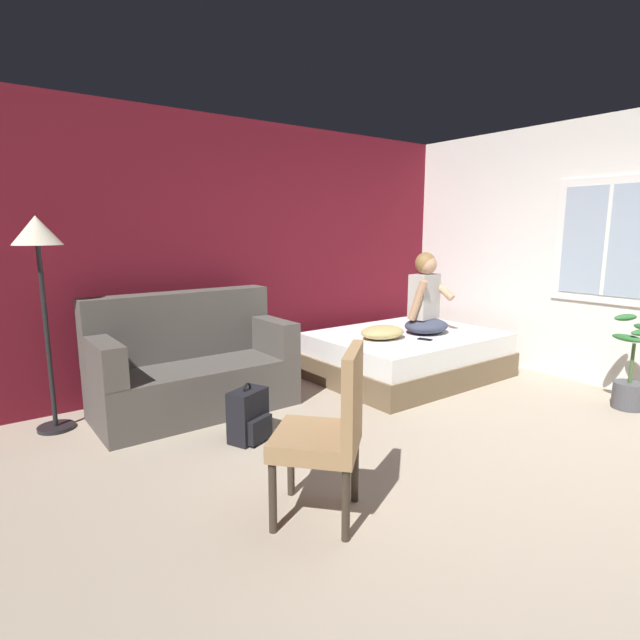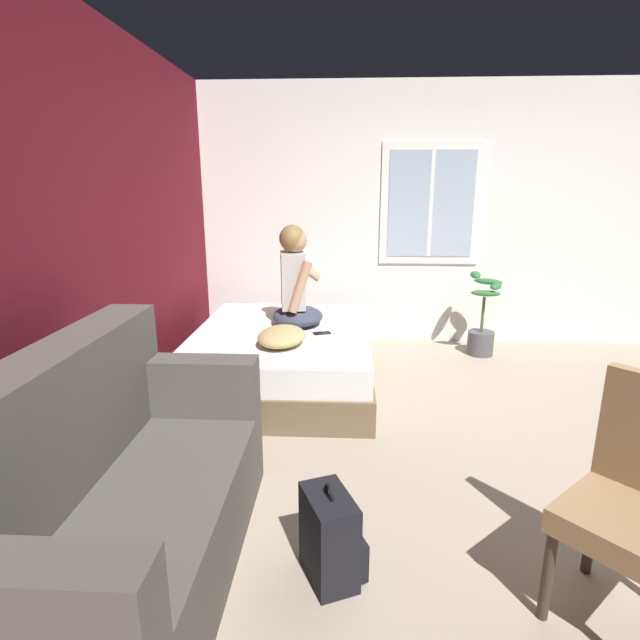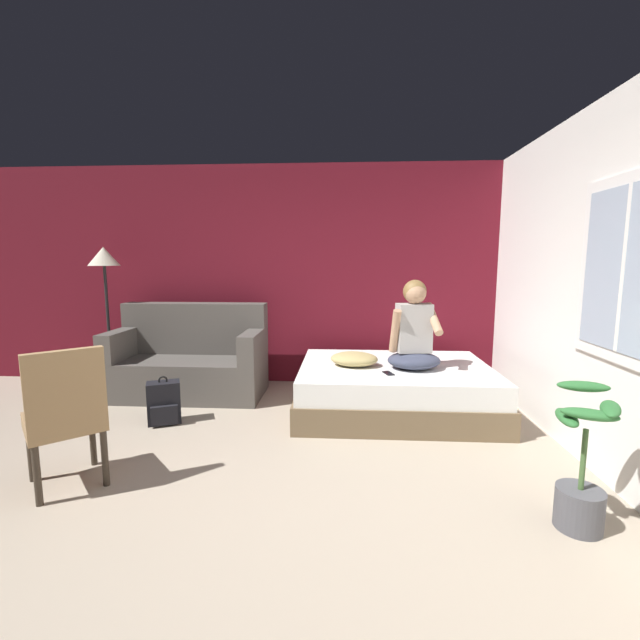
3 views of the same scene
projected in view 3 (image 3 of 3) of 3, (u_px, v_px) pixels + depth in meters
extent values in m
plane|color=tan|center=(245.00, 505.00, 2.72)|extent=(40.00, 40.00, 0.00)
cube|color=maroon|center=(296.00, 276.00, 5.39)|extent=(9.89, 0.16, 2.70)
cube|color=white|center=(626.00, 269.00, 2.76)|extent=(0.02, 1.04, 1.24)
cube|color=#9EB2C6|center=(624.00, 269.00, 2.76)|extent=(0.01, 0.88, 1.08)
cube|color=white|center=(624.00, 269.00, 2.76)|extent=(0.01, 0.04, 1.08)
cube|color=brown|center=(394.00, 398.00, 4.42)|extent=(1.97, 1.51, 0.26)
cube|color=white|center=(394.00, 376.00, 4.39)|extent=(1.91, 1.47, 0.22)
cube|color=#514C47|center=(188.00, 377.00, 4.89)|extent=(1.70, 0.81, 0.44)
cube|color=#514C47|center=(196.00, 328.00, 5.11)|extent=(1.70, 0.25, 0.60)
cube|color=#514C47|center=(122.00, 344.00, 4.88)|extent=(0.18, 0.80, 0.32)
cube|color=#514C47|center=(253.00, 345.00, 4.79)|extent=(0.18, 0.80, 0.32)
cylinder|color=#382D23|center=(93.00, 439.00, 3.23)|extent=(0.04, 0.04, 0.40)
cylinder|color=#382D23|center=(31.00, 454.00, 2.99)|extent=(0.04, 0.04, 0.40)
cylinder|color=#382D23|center=(105.00, 458.00, 2.93)|extent=(0.04, 0.04, 0.40)
cylinder|color=#382D23|center=(37.00, 476.00, 2.69)|extent=(0.04, 0.04, 0.40)
cube|color=#9E7A51|center=(64.00, 421.00, 2.93)|extent=(0.65, 0.65, 0.10)
cube|color=#9E7A51|center=(66.00, 387.00, 2.73)|extent=(0.38, 0.35, 0.48)
ellipsoid|color=#383D51|center=(414.00, 360.00, 4.23)|extent=(0.58, 0.51, 0.16)
cube|color=#B2ADA8|center=(414.00, 328.00, 4.23)|extent=(0.36, 0.25, 0.48)
cylinder|color=tan|center=(395.00, 331.00, 4.16)|extent=(0.11, 0.22, 0.44)
cylinder|color=tan|center=(434.00, 319.00, 4.15)|extent=(0.14, 0.38, 0.29)
sphere|color=tan|center=(415.00, 293.00, 4.16)|extent=(0.21, 0.21, 0.21)
ellipsoid|color=olive|center=(415.00, 292.00, 4.18)|extent=(0.26, 0.25, 0.23)
cube|color=black|center=(164.00, 402.00, 4.07)|extent=(0.35, 0.28, 0.40)
cube|color=black|center=(164.00, 415.00, 3.98)|extent=(0.24, 0.14, 0.18)
torus|color=black|center=(163.00, 380.00, 4.04)|extent=(0.09, 0.05, 0.09)
ellipsoid|color=tan|center=(354.00, 359.00, 4.34)|extent=(0.52, 0.42, 0.14)
cube|color=black|center=(388.00, 373.00, 4.04)|extent=(0.11, 0.16, 0.01)
cylinder|color=black|center=(113.00, 385.00, 5.28)|extent=(0.28, 0.28, 0.03)
cylinder|color=black|center=(108.00, 326.00, 5.18)|extent=(0.04, 0.04, 1.45)
cone|color=beige|center=(104.00, 256.00, 5.06)|extent=(0.36, 0.36, 0.22)
cylinder|color=#4C4C51|center=(579.00, 509.00, 2.47)|extent=(0.26, 0.26, 0.24)
cylinder|color=#426033|center=(583.00, 460.00, 2.43)|extent=(0.03, 0.03, 0.36)
ellipsoid|color=#2D6B33|center=(567.00, 417.00, 2.42)|extent=(0.15, 0.29, 0.06)
ellipsoid|color=#2D6B33|center=(610.00, 409.00, 2.33)|extent=(0.22, 0.29, 0.06)
ellipsoid|color=#2D6B33|center=(583.00, 386.00, 2.47)|extent=(0.29, 0.15, 0.06)
ellipsoid|color=#2D6B33|center=(589.00, 414.00, 2.30)|extent=(0.30, 0.21, 0.06)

